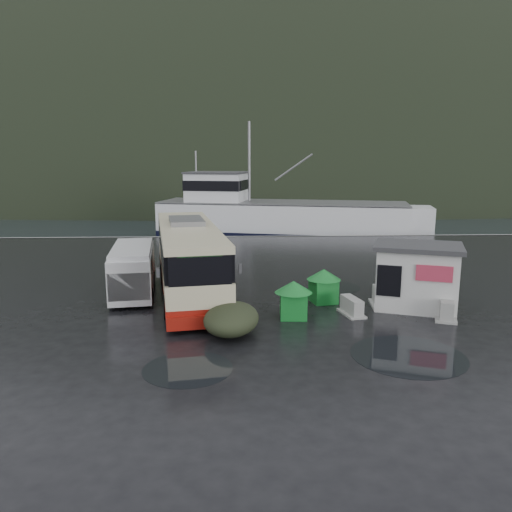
{
  "coord_description": "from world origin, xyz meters",
  "views": [
    {
      "loc": [
        0.02,
        -21.44,
        6.5
      ],
      "look_at": [
        1.01,
        2.88,
        1.7
      ],
      "focal_mm": 35.0,
      "sensor_mm": 36.0,
      "label": 1
    }
  ],
  "objects_px": {
    "dome_tent": "(231,333)",
    "jersey_barrier_c": "(445,318)",
    "fishing_trawler": "(282,223)",
    "jersey_barrier_b": "(380,306)",
    "ticket_kiosk": "(415,308)",
    "coach_bus": "(190,291)",
    "jersey_barrier_a": "(351,314)",
    "waste_bin_right": "(293,317)",
    "white_van": "(134,294)",
    "waste_bin_left": "(323,302)"
  },
  "relations": [
    {
      "from": "dome_tent",
      "to": "ticket_kiosk",
      "type": "bearing_deg",
      "value": 19.89
    },
    {
      "from": "ticket_kiosk",
      "to": "coach_bus",
      "type": "bearing_deg",
      "value": -176.89
    },
    {
      "from": "jersey_barrier_c",
      "to": "fishing_trawler",
      "type": "bearing_deg",
      "value": 97.4
    },
    {
      "from": "waste_bin_left",
      "to": "dome_tent",
      "type": "height_order",
      "value": "waste_bin_left"
    },
    {
      "from": "fishing_trawler",
      "to": "waste_bin_right",
      "type": "bearing_deg",
      "value": -81.09
    },
    {
      "from": "waste_bin_right",
      "to": "fishing_trawler",
      "type": "height_order",
      "value": "fishing_trawler"
    },
    {
      "from": "ticket_kiosk",
      "to": "jersey_barrier_a",
      "type": "xyz_separation_m",
      "value": [
        -3.02,
        -0.84,
        0.0
      ]
    },
    {
      "from": "white_van",
      "to": "ticket_kiosk",
      "type": "distance_m",
      "value": 13.13
    },
    {
      "from": "white_van",
      "to": "ticket_kiosk",
      "type": "bearing_deg",
      "value": -19.75
    },
    {
      "from": "jersey_barrier_a",
      "to": "dome_tent",
      "type": "bearing_deg",
      "value": -157.67
    },
    {
      "from": "jersey_barrier_a",
      "to": "jersey_barrier_b",
      "type": "xyz_separation_m",
      "value": [
        1.57,
        1.21,
        0.0
      ]
    },
    {
      "from": "ticket_kiosk",
      "to": "fishing_trawler",
      "type": "distance_m",
      "value": 29.33
    },
    {
      "from": "waste_bin_left",
      "to": "jersey_barrier_a",
      "type": "distance_m",
      "value": 2.07
    },
    {
      "from": "dome_tent",
      "to": "jersey_barrier_c",
      "type": "relative_size",
      "value": 1.73
    },
    {
      "from": "waste_bin_left",
      "to": "ticket_kiosk",
      "type": "height_order",
      "value": "ticket_kiosk"
    },
    {
      "from": "ticket_kiosk",
      "to": "jersey_barrier_b",
      "type": "height_order",
      "value": "ticket_kiosk"
    },
    {
      "from": "jersey_barrier_b",
      "to": "fishing_trawler",
      "type": "relative_size",
      "value": 0.06
    },
    {
      "from": "dome_tent",
      "to": "jersey_barrier_b",
      "type": "xyz_separation_m",
      "value": [
        6.62,
        3.28,
        0.0
      ]
    },
    {
      "from": "coach_bus",
      "to": "ticket_kiosk",
      "type": "distance_m",
      "value": 10.67
    },
    {
      "from": "white_van",
      "to": "fishing_trawler",
      "type": "bearing_deg",
      "value": 62.39
    },
    {
      "from": "fishing_trawler",
      "to": "dome_tent",
      "type": "bearing_deg",
      "value": -85.33
    },
    {
      "from": "waste_bin_right",
      "to": "dome_tent",
      "type": "distance_m",
      "value": 3.1
    },
    {
      "from": "waste_bin_right",
      "to": "dome_tent",
      "type": "bearing_deg",
      "value": -145.02
    },
    {
      "from": "coach_bus",
      "to": "dome_tent",
      "type": "relative_size",
      "value": 4.34
    },
    {
      "from": "ticket_kiosk",
      "to": "jersey_barrier_c",
      "type": "bearing_deg",
      "value": -42.54
    },
    {
      "from": "waste_bin_left",
      "to": "jersey_barrier_b",
      "type": "bearing_deg",
      "value": -15.23
    },
    {
      "from": "jersey_barrier_a",
      "to": "jersey_barrier_c",
      "type": "height_order",
      "value": "jersey_barrier_c"
    },
    {
      "from": "white_van",
      "to": "ticket_kiosk",
      "type": "relative_size",
      "value": 1.57
    },
    {
      "from": "waste_bin_right",
      "to": "jersey_barrier_c",
      "type": "relative_size",
      "value": 0.93
    },
    {
      "from": "white_van",
      "to": "jersey_barrier_a",
      "type": "relative_size",
      "value": 3.9
    },
    {
      "from": "waste_bin_right",
      "to": "jersey_barrier_b",
      "type": "distance_m",
      "value": 4.34
    },
    {
      "from": "coach_bus",
      "to": "jersey_barrier_c",
      "type": "xyz_separation_m",
      "value": [
        10.95,
        -4.64,
        0.0
      ]
    },
    {
      "from": "jersey_barrier_b",
      "to": "waste_bin_left",
      "type": "bearing_deg",
      "value": 164.77
    },
    {
      "from": "coach_bus",
      "to": "dome_tent",
      "type": "distance_m",
      "value": 6.44
    },
    {
      "from": "dome_tent",
      "to": "fishing_trawler",
      "type": "relative_size",
      "value": 0.1
    },
    {
      "from": "white_van",
      "to": "coach_bus",
      "type": "bearing_deg",
      "value": 1.03
    },
    {
      "from": "jersey_barrier_b",
      "to": "ticket_kiosk",
      "type": "bearing_deg",
      "value": -14.07
    },
    {
      "from": "dome_tent",
      "to": "fishing_trawler",
      "type": "xyz_separation_m",
      "value": [
        4.85,
        32.07,
        0.0
      ]
    },
    {
      "from": "waste_bin_right",
      "to": "jersey_barrier_c",
      "type": "height_order",
      "value": "waste_bin_right"
    },
    {
      "from": "waste_bin_right",
      "to": "ticket_kiosk",
      "type": "xyz_separation_m",
      "value": [
        5.53,
        1.14,
        0.0
      ]
    },
    {
      "from": "white_van",
      "to": "jersey_barrier_c",
      "type": "height_order",
      "value": "white_van"
    },
    {
      "from": "waste_bin_right",
      "to": "fishing_trawler",
      "type": "bearing_deg",
      "value": 85.65
    },
    {
      "from": "waste_bin_left",
      "to": "dome_tent",
      "type": "xyz_separation_m",
      "value": [
        -4.18,
        -3.95,
        0.0
      ]
    },
    {
      "from": "dome_tent",
      "to": "jersey_barrier_a",
      "type": "bearing_deg",
      "value": 22.33
    },
    {
      "from": "white_van",
      "to": "waste_bin_right",
      "type": "relative_size",
      "value": 3.66
    },
    {
      "from": "waste_bin_left",
      "to": "ticket_kiosk",
      "type": "xyz_separation_m",
      "value": [
        3.89,
        -1.03,
        0.0
      ]
    },
    {
      "from": "coach_bus",
      "to": "white_van",
      "type": "distance_m",
      "value": 2.67
    },
    {
      "from": "coach_bus",
      "to": "jersey_barrier_a",
      "type": "xyz_separation_m",
      "value": [
        7.18,
        -4.01,
        0.0
      ]
    },
    {
      "from": "ticket_kiosk",
      "to": "jersey_barrier_b",
      "type": "bearing_deg",
      "value": -173.71
    },
    {
      "from": "coach_bus",
      "to": "waste_bin_left",
      "type": "height_order",
      "value": "coach_bus"
    }
  ]
}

